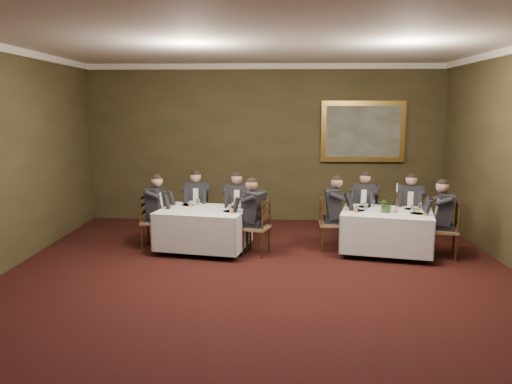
# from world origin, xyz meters

# --- Properties ---
(ground) EXTENTS (10.00, 10.00, 0.00)m
(ground) POSITION_xyz_m (0.00, 0.00, 0.00)
(ground) COLOR black
(ground) RESTS_ON ground
(ceiling) EXTENTS (8.00, 10.00, 0.10)m
(ceiling) POSITION_xyz_m (0.00, 0.00, 3.50)
(ceiling) COLOR silver
(ceiling) RESTS_ON back_wall
(back_wall) EXTENTS (8.00, 0.10, 3.50)m
(back_wall) POSITION_xyz_m (0.00, 5.00, 1.75)
(back_wall) COLOR #34301A
(back_wall) RESTS_ON ground
(crown_molding) EXTENTS (8.00, 10.00, 0.12)m
(crown_molding) POSITION_xyz_m (0.00, 0.00, 3.44)
(crown_molding) COLOR white
(crown_molding) RESTS_ON back_wall
(table_main) EXTENTS (1.78, 1.50, 0.67)m
(table_main) POSITION_xyz_m (2.18, 2.33, 0.45)
(table_main) COLOR black
(table_main) RESTS_ON ground
(table_second) EXTENTS (1.75, 1.46, 0.67)m
(table_second) POSITION_xyz_m (-1.04, 2.40, 0.45)
(table_second) COLOR black
(table_second) RESTS_ON ground
(chair_main_backleft) EXTENTS (0.57, 0.56, 1.00)m
(chair_main_backleft) POSITION_xyz_m (1.96, 3.19, 0.28)
(chair_main_backleft) COLOR olive
(chair_main_backleft) RESTS_ON ground
(diner_main_backleft) EXTENTS (0.56, 0.60, 1.35)m
(diner_main_backleft) POSITION_xyz_m (1.96, 3.18, 0.51)
(diner_main_backleft) COLOR black
(diner_main_backleft) RESTS_ON chair_main_backleft
(chair_main_backright) EXTENTS (0.54, 0.53, 1.00)m
(chair_main_backright) POSITION_xyz_m (2.76, 3.00, 0.28)
(chair_main_backright) COLOR olive
(chair_main_backright) RESTS_ON ground
(diner_main_backright) EXTENTS (0.52, 0.57, 1.35)m
(diner_main_backright) POSITION_xyz_m (2.76, 2.99, 0.51)
(diner_main_backright) COLOR black
(diner_main_backright) RESTS_ON chair_main_backright
(chair_main_endleft) EXTENTS (0.43, 0.45, 1.00)m
(chair_main_endleft) POSITION_xyz_m (1.23, 2.55, 0.28)
(chair_main_endleft) COLOR olive
(chair_main_endleft) RESTS_ON ground
(diner_main_endleft) EXTENTS (0.49, 0.43, 1.35)m
(diner_main_endleft) POSITION_xyz_m (1.25, 2.55, 0.51)
(diner_main_endleft) COLOR black
(diner_main_endleft) RESTS_ON chair_main_endleft
(chair_main_endright) EXTENTS (0.51, 0.52, 1.00)m
(chair_main_endright) POSITION_xyz_m (3.13, 2.10, 0.28)
(chair_main_endright) COLOR olive
(chair_main_endright) RESTS_ON ground
(diner_main_endright) EXTENTS (0.56, 0.50, 1.35)m
(diner_main_endright) POSITION_xyz_m (3.12, 2.11, 0.51)
(diner_main_endright) COLOR black
(diner_main_endright) RESTS_ON chair_main_endright
(chair_sec_backleft) EXTENTS (0.45, 0.43, 1.00)m
(chair_sec_backleft) POSITION_xyz_m (-1.29, 3.25, 0.28)
(chair_sec_backleft) COLOR olive
(chair_sec_backleft) RESTS_ON ground
(diner_sec_backleft) EXTENTS (0.43, 0.49, 1.35)m
(diner_sec_backleft) POSITION_xyz_m (-1.29, 3.24, 0.51)
(diner_sec_backleft) COLOR black
(diner_sec_backleft) RESTS_ON chair_sec_backleft
(chair_sec_backright) EXTENTS (0.45, 0.43, 1.00)m
(chair_sec_backright) POSITION_xyz_m (-0.48, 3.09, 0.28)
(chair_sec_backright) COLOR olive
(chair_sec_backright) RESTS_ON ground
(diner_sec_backright) EXTENTS (0.43, 0.49, 1.35)m
(diner_sec_backright) POSITION_xyz_m (-0.49, 3.08, 0.51)
(diner_sec_backright) COLOR black
(diner_sec_backright) RESTS_ON chair_sec_backright
(chair_sec_endright) EXTENTS (0.54, 0.55, 1.00)m
(chair_sec_endright) POSITION_xyz_m (-0.09, 2.20, 0.28)
(chair_sec_endright) COLOR olive
(chair_sec_endright) RESTS_ON ground
(diner_sec_endright) EXTENTS (0.59, 0.54, 1.35)m
(diner_sec_endright) POSITION_xyz_m (-0.10, 2.21, 0.51)
(diner_sec_endright) COLOR black
(diner_sec_endright) RESTS_ON chair_sec_endright
(chair_sec_endleft) EXTENTS (0.45, 0.47, 1.00)m
(chair_sec_endleft) POSITION_xyz_m (-2.00, 2.59, 0.28)
(chair_sec_endleft) COLOR olive
(chair_sec_endleft) RESTS_ON ground
(diner_sec_endleft) EXTENTS (0.50, 0.44, 1.35)m
(diner_sec_endleft) POSITION_xyz_m (-1.98, 2.59, 0.51)
(diner_sec_endleft) COLOR black
(diner_sec_endleft) RESTS_ON chair_sec_endleft
(centerpiece) EXTENTS (0.33, 0.30, 0.30)m
(centerpiece) POSITION_xyz_m (2.15, 2.24, 0.92)
(centerpiece) COLOR #2D5926
(centerpiece) RESTS_ON table_main
(candlestick) EXTENTS (0.08, 0.08, 0.52)m
(candlestick) POSITION_xyz_m (2.32, 2.26, 0.95)
(candlestick) COLOR gold
(candlestick) RESTS_ON table_main
(place_setting_table_main) EXTENTS (0.33, 0.31, 0.14)m
(place_setting_table_main) POSITION_xyz_m (1.91, 2.76, 0.80)
(place_setting_table_main) COLOR white
(place_setting_table_main) RESTS_ON table_main
(place_setting_table_second) EXTENTS (0.33, 0.31, 0.14)m
(place_setting_table_second) POSITION_xyz_m (-1.33, 2.82, 0.80)
(place_setting_table_second) COLOR white
(place_setting_table_second) RESTS_ON table_second
(painting) EXTENTS (1.85, 0.09, 1.35)m
(painting) POSITION_xyz_m (2.18, 4.94, 2.03)
(painting) COLOR gold
(painting) RESTS_ON back_wall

